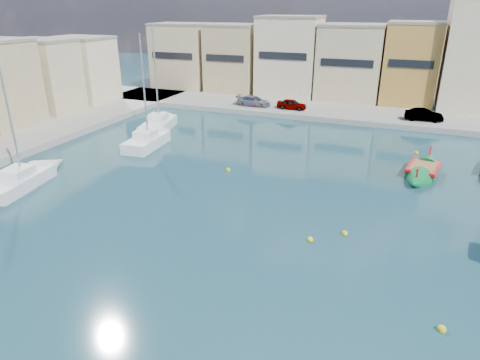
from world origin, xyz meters
The scene contains 10 objects.
ground centered at (0.00, 0.00, 0.00)m, with size 160.00×160.00×0.00m, color #163644.
north_quay centered at (0.00, 32.00, 0.30)m, with size 80.00×8.00×0.60m, color gray.
west_quay centered at (-32.00, 8.00, 0.30)m, with size 8.00×56.00×0.60m, color gray.
north_townhouses centered at (6.68, 39.36, 5.00)m, with size 83.20×7.87×10.19m.
parked_cars centered at (-8.13, 30.50, 1.21)m, with size 23.44×1.68×1.28m.
luzzu_green centered at (3.71, 15.47, 0.27)m, with size 3.36×8.29×2.54m.
yacht_north centered at (-22.39, 20.36, 0.44)m, with size 4.24×8.69×11.18m.
yacht_midnorth centered at (-20.06, 14.94, 0.43)m, with size 2.89×7.75×10.77m.
yacht_mid centered at (-23.42, 3.60, 0.40)m, with size 3.50×8.38×10.26m.
mooring_buoys centered at (1.51, 5.92, 0.08)m, with size 25.36×23.54×0.36m.
Camera 1 is at (1.94, -18.40, 12.31)m, focal length 32.00 mm.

